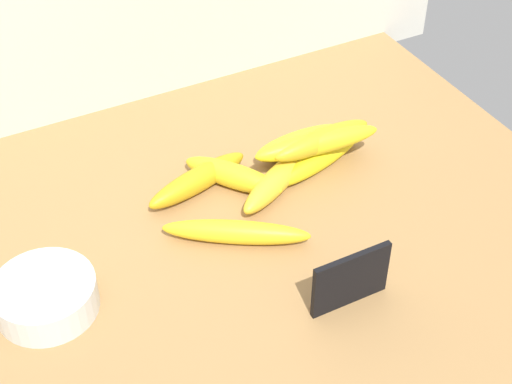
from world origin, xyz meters
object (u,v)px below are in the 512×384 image
banana_5 (303,143)px  banana_2 (276,181)px  fruit_bowl (46,296)px  banana_6 (317,143)px  banana_7 (322,140)px  chalkboard_sign (350,281)px  banana_0 (236,232)px  banana_3 (233,176)px  banana_4 (198,180)px  banana_1 (319,159)px

banana_5 → banana_2: bearing=-143.3°
fruit_bowl → banana_5: size_ratio=0.80×
banana_5 → fruit_bowl: bearing=-164.0°
banana_2 → banana_6: size_ratio=0.84×
banana_2 → banana_7: size_ratio=0.99×
banana_7 → banana_5: bearing=100.0°
chalkboard_sign → banana_6: chalkboard_sign is taller
banana_7 → fruit_bowl: bearing=-169.4°
banana_0 → banana_3: size_ratio=1.28×
banana_2 → banana_7: bearing=10.9°
banana_6 → banana_7: size_ratio=1.18×
banana_7 → banana_0: bearing=-155.3°
banana_2 → banana_4: same height
fruit_bowl → banana_5: fruit_bowl is taller
banana_0 → banana_5: size_ratio=1.26×
banana_3 → banana_5: 13.39cm
chalkboard_sign → banana_4: size_ratio=0.61×
banana_2 → banana_3: bearing=142.3°
banana_0 → banana_6: bearing=25.2°
banana_2 → banana_5: banana_5 is taller
fruit_bowl → banana_0: bearing=-0.3°
fruit_bowl → banana_6: 45.70cm
fruit_bowl → chalkboard_sign: bearing=-25.8°
banana_2 → banana_4: bearing=151.2°
banana_3 → banana_6: 13.67cm
fruit_bowl → banana_1: 46.28cm
fruit_bowl → banana_7: size_ratio=0.77×
fruit_bowl → banana_2: bearing=10.5°
banana_5 → banana_3: bearing=-171.4°
banana_0 → banana_2: (10.11, 6.99, 0.18)cm
banana_2 → banana_4: size_ratio=0.93×
banana_2 → banana_6: (7.85, 1.48, 3.36)cm
banana_1 → banana_4: (-18.76, 3.92, 0.14)cm
banana_5 → banana_6: banana_6 is taller
fruit_bowl → banana_0: size_ratio=0.63×
banana_2 → banana_3: same height
banana_4 → banana_6: bearing=-12.9°
banana_0 → banana_2: banana_2 is taller
banana_1 → banana_6: banana_6 is taller
banana_0 → banana_6: (17.96, 8.47, 3.54)cm
banana_3 → banana_5: size_ratio=0.98×
banana_4 → banana_5: bearing=1.2°
banana_0 → banana_7: size_ratio=1.22×
banana_2 → banana_1: bearing=11.4°
chalkboard_sign → banana_7: 27.72cm
banana_3 → banana_6: banana_6 is taller
banana_1 → banana_7: bearing=-2.5°
fruit_bowl → banana_1: size_ratio=0.73×
chalkboard_sign → fruit_bowl: chalkboard_sign is taller
banana_4 → banana_7: size_ratio=1.06×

